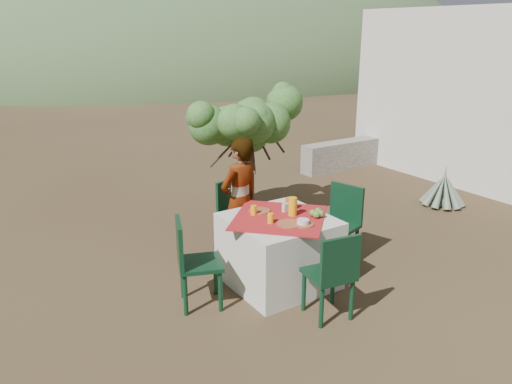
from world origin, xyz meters
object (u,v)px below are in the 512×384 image
Objects in this scene: chair_right at (341,220)px; guesthouse at (499,92)px; chair_far at (235,212)px; person at (240,201)px; shrub_tree at (252,128)px; juice_pitcher at (293,206)px; chair_near at (333,272)px; agave at (443,190)px; table at (279,250)px; chair_left at (192,259)px.

chair_right is 0.22× the size of guesthouse.
chair_far is 0.43m from person.
shrub_tree is 8.50× the size of juice_pitcher.
shrub_tree reaches higher than chair_near.
chair_far is 3.58m from agave.
agave is (3.60, 1.52, -0.25)m from chair_near.
agave is (2.80, -1.16, -1.08)m from shrub_tree.
guesthouse reaches higher than agave.
juice_pitcher is at bearing -101.69° from chair_far.
chair_far is at bearing 174.50° from agave.
chair_right is at bearing -126.39° from chair_near.
guesthouse reaches higher than chair_far.
table is 0.94m from chair_right.
chair_near is 3.92m from agave.
guesthouse is (5.34, -0.29, 0.17)m from shrub_tree.
chair_left is 0.22× the size of guesthouse.
chair_left is at bearing -34.69° from chair_near.
chair_right is at bearing -167.37° from agave.
chair_right is (0.92, 0.92, 0.02)m from chair_near.
juice_pitcher reaches higher than table.
person is 0.75m from juice_pitcher.
chair_far is 1.01× the size of chair_near.
chair_right is (0.93, 0.05, 0.13)m from table.
chair_far is 0.21× the size of guesthouse.
juice_pitcher is at bearing -91.13° from chair_near.
guesthouse is (2.53, 0.87, 1.26)m from agave.
guesthouse reaches higher than person.
chair_near is 4.48× the size of juice_pitcher.
person reaches higher than chair_near.
shrub_tree is at bearing -142.11° from person.
chair_left reaches higher than agave.
guesthouse is at bearing 13.97° from table.
agave is 2.96m from guesthouse.
shrub_tree reaches higher than table.
agave is at bearing -22.53° from shrub_tree.
chair_far reaches higher than chair_near.
chair_right is 4.66× the size of juice_pitcher.
chair_right is at bearing -64.28° from chair_far.
table is 1.79× the size of agave.
table is 1.47× the size of chair_near.
shrub_tree is at bearing 70.47° from juice_pitcher.
chair_right reaches higher than chair_far.
shrub_tree is 3.22m from agave.
juice_pitcher is at bearing -165.42° from guesthouse.
guesthouse is (6.21, 0.85, 0.75)m from person.
chair_far is at bearing 87.33° from table.
chair_left is (-0.99, 0.94, 0.01)m from chair_near.
chair_left is 7.34m from guesthouse.
juice_pitcher is at bearing -74.96° from chair_left.
shrub_tree is (1.79, 1.75, 0.82)m from chair_left.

